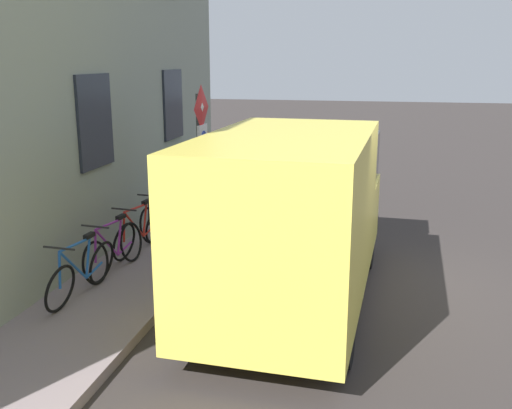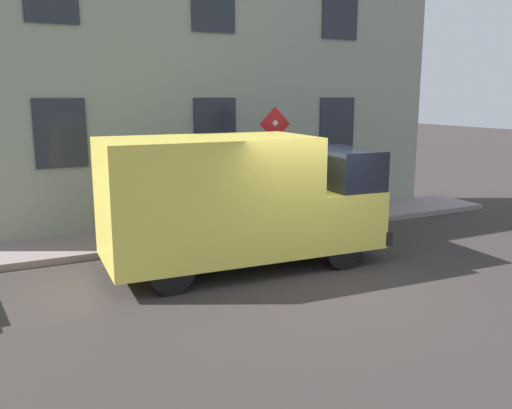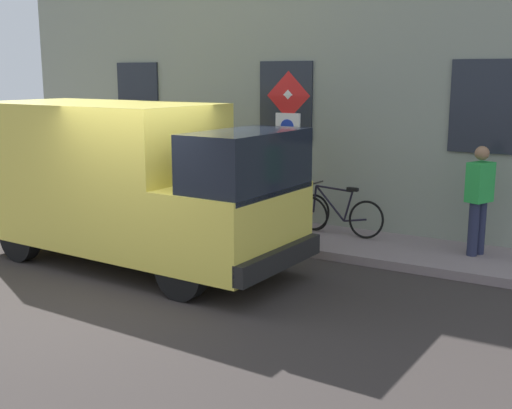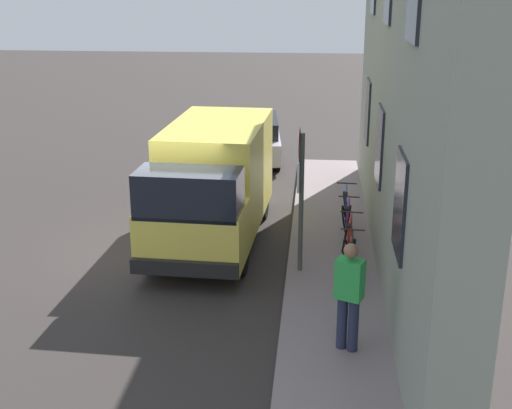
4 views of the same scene
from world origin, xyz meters
TOP-DOWN VIEW (x-y plane):
  - ground_plane at (0.00, 0.00)m, footprint 80.00×80.00m
  - sidewalk_slab at (3.41, 0.00)m, footprint 1.75×15.17m
  - building_facade at (4.63, 0.00)m, footprint 0.75×13.17m
  - sign_post_stacked at (2.74, -0.85)m, footprint 0.15×0.56m
  - delivery_van at (0.84, 0.94)m, footprint 2.25×5.42m
  - bicycle_black at (3.73, -1.36)m, footprint 0.46×1.72m
  - bicycle_red at (3.73, -0.34)m, footprint 0.47×1.72m
  - bicycle_purple at (3.73, 0.67)m, footprint 0.46×1.71m
  - bicycle_blue at (3.73, 1.69)m, footprint 0.46×1.72m
  - pedestrian at (3.58, -3.76)m, footprint 0.47×0.40m

SIDE VIEW (x-z plane):
  - ground_plane at x=0.00m, z-range 0.00..0.00m
  - sidewalk_slab at x=3.41m, z-range 0.00..0.14m
  - bicycle_black at x=3.73m, z-range 0.07..0.96m
  - bicycle_red at x=3.73m, z-range 0.07..0.96m
  - bicycle_purple at x=3.73m, z-range 0.07..0.96m
  - bicycle_blue at x=3.73m, z-range 0.07..0.95m
  - pedestrian at x=3.58m, z-range 0.21..1.93m
  - delivery_van at x=0.84m, z-range 0.08..2.58m
  - sign_post_stacked at x=2.74m, z-range 0.61..3.34m
  - building_facade at x=4.63m, z-range 0.00..7.58m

